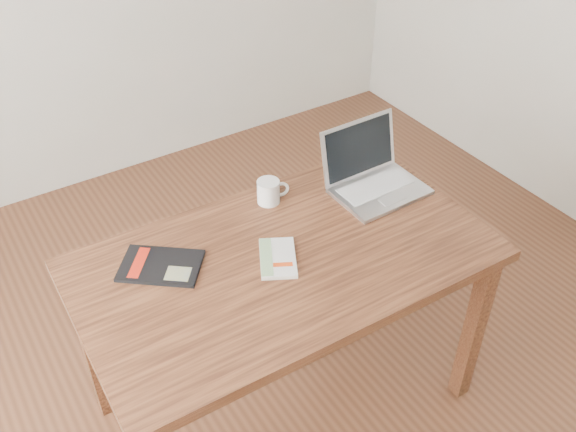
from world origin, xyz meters
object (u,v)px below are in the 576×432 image
coffee_mug (269,191)px  laptop (372,176)px  white_guidebook (278,258)px  black_guidebook (161,266)px  desk (285,276)px

coffee_mug → laptop: bearing=-3.5°
coffee_mug → white_guidebook: bearing=-101.2°
white_guidebook → coffee_mug: size_ratio=1.87×
white_guidebook → black_guidebook: 0.37m
desk → black_guidebook: size_ratio=4.51×
laptop → coffee_mug: size_ratio=2.82×
desk → white_guidebook: 0.10m
black_guidebook → laptop: laptop is taller
black_guidebook → coffee_mug: 0.48m
desk → black_guidebook: (-0.36, 0.16, 0.10)m
white_guidebook → black_guidebook: white_guidebook is taller
white_guidebook → desk: bearing=37.9°
desk → laptop: laptop is taller
laptop → desk: bearing=-163.0°
laptop → coffee_mug: bearing=160.5°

